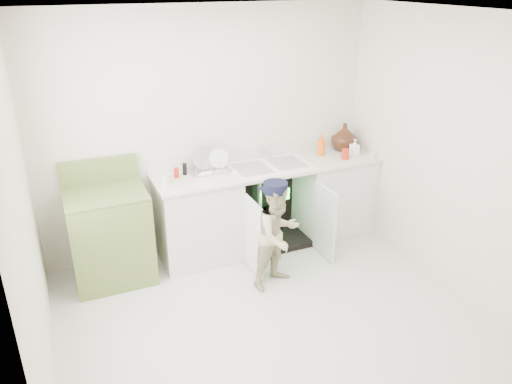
{
  "coord_description": "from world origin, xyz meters",
  "views": [
    {
      "loc": [
        -1.52,
        -3.21,
        2.74
      ],
      "look_at": [
        0.18,
        0.7,
        0.87
      ],
      "focal_mm": 35.0,
      "sensor_mm": 36.0,
      "label": 1
    }
  ],
  "objects": [
    {
      "name": "avocado_stove",
      "position": [
        -1.13,
        1.18,
        0.47
      ],
      "size": [
        0.73,
        0.65,
        1.14
      ],
      "color": "olive",
      "rests_on": "ground"
    },
    {
      "name": "ground",
      "position": [
        0.0,
        0.0,
        0.0
      ],
      "size": [
        3.5,
        3.5,
        0.0
      ],
      "primitive_type": "plane",
      "color": "beige",
      "rests_on": "ground"
    },
    {
      "name": "repair_worker",
      "position": [
        0.29,
        0.45,
        0.53
      ],
      "size": [
        0.63,
        0.68,
        1.05
      ],
      "rotation": [
        0.0,
        0.0,
        0.32
      ],
      "color": "#C1B08B",
      "rests_on": "ground"
    },
    {
      "name": "counter_run",
      "position": [
        0.58,
        1.21,
        0.47
      ],
      "size": [
        2.44,
        1.02,
        1.21
      ],
      "color": "silver",
      "rests_on": "ground"
    },
    {
      "name": "room_shell",
      "position": [
        0.0,
        0.0,
        1.25
      ],
      "size": [
        6.0,
        5.5,
        1.26
      ],
      "color": "beige",
      "rests_on": "ground"
    }
  ]
}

